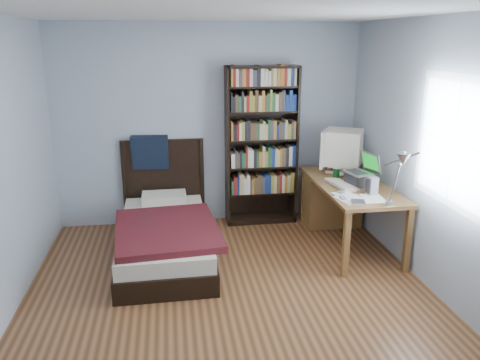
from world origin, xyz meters
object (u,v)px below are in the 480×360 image
at_px(crt_monitor, 341,148).
at_px(desk_lamp, 401,164).
at_px(laptop, 359,176).
at_px(keyboard, 341,185).
at_px(speaker, 372,186).
at_px(bookshelf, 261,146).
at_px(soda_can, 336,174).
at_px(bed, 165,231).
at_px(desk, 336,197).

bearing_deg(crt_monitor, desk_lamp, -92.72).
relative_size(laptop, keyboard, 0.80).
distance_m(desk_lamp, speaker, 0.86).
bearing_deg(keyboard, crt_monitor, 61.36).
height_order(laptop, speaker, laptop).
relative_size(keyboard, speaker, 2.45).
distance_m(crt_monitor, speaker, 0.90).
xyz_separation_m(crt_monitor, bookshelf, (-0.91, 0.37, -0.03)).
bearing_deg(laptop, keyboard, 179.11).
bearing_deg(keyboard, laptop, -10.72).
xyz_separation_m(crt_monitor, soda_can, (-0.16, -0.31, -0.23)).
relative_size(speaker, bookshelf, 0.09).
height_order(laptop, soda_can, laptop).
distance_m(desk_lamp, bookshelf, 2.18).
bearing_deg(laptop, crt_monitor, 91.35).
height_order(keyboard, bookshelf, bookshelf).
relative_size(speaker, bed, 0.09).
height_order(desk_lamp, soda_can, desk_lamp).
distance_m(crt_monitor, desk_lamp, 1.64).
height_order(crt_monitor, desk_lamp, desk_lamp).
relative_size(desk, desk_lamp, 2.50).
bearing_deg(bed, laptop, -3.55).
relative_size(desk, crt_monitor, 2.52).
bearing_deg(desk_lamp, bed, 149.91).
bearing_deg(desk, crt_monitor, 38.40).
bearing_deg(crt_monitor, laptop, -88.65).
height_order(keyboard, speaker, speaker).
height_order(laptop, keyboard, laptop).
height_order(bookshelf, bed, bookshelf).
xyz_separation_m(keyboard, bed, (-1.96, 0.13, -0.49)).
xyz_separation_m(soda_can, bookshelf, (-0.75, 0.68, 0.20)).
bearing_deg(soda_can, speaker, -72.31).
height_order(desk, speaker, speaker).
height_order(speaker, bookshelf, bookshelf).
bearing_deg(crt_monitor, keyboard, -108.82).
xyz_separation_m(crt_monitor, laptop, (0.01, -0.56, -0.19)).
distance_m(soda_can, bed, 2.06).
xyz_separation_m(desk_lamp, bookshelf, (-0.83, 2.00, -0.25)).
xyz_separation_m(desk_lamp, bed, (-2.07, 1.20, -0.99)).
bearing_deg(bed, desk_lamp, -30.09).
relative_size(desk, soda_can, 12.30).
distance_m(crt_monitor, bed, 2.32).
relative_size(desk_lamp, bookshelf, 0.32).
relative_size(speaker, soda_can, 1.43).
relative_size(desk_lamp, speaker, 3.44).
height_order(desk, laptop, laptop).
relative_size(desk, bookshelf, 0.81).
relative_size(laptop, soda_can, 2.81).
height_order(desk, crt_monitor, crt_monitor).
height_order(desk, keyboard, keyboard).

